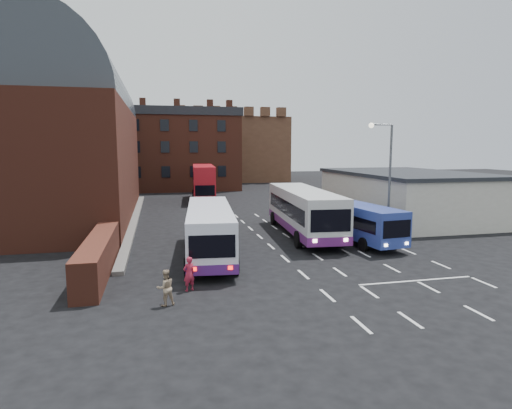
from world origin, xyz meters
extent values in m
plane|color=black|center=(0.00, 0.00, 0.00)|extent=(180.00, 180.00, 0.00)
cube|color=#602B1E|center=(-15.50, 21.00, 5.00)|extent=(12.00, 28.00, 10.00)
cylinder|color=#1E2328|center=(-15.50, 21.00, 10.00)|extent=(12.00, 26.00, 12.00)
cube|color=#602B1E|center=(-10.20, 2.00, 0.90)|extent=(1.20, 10.00, 1.80)
cube|color=beige|center=(15.00, 14.00, 2.00)|extent=(10.00, 16.00, 4.00)
cube|color=#282B30|center=(15.00, 14.00, 4.10)|extent=(10.40, 16.40, 0.30)
cube|color=brown|center=(-6.00, 46.00, 5.50)|extent=(22.00, 10.00, 11.00)
cube|color=brown|center=(6.00, 66.00, 6.00)|extent=(22.00, 22.00, 12.00)
cube|color=white|center=(-4.21, 3.89, 1.73)|extent=(3.50, 11.03, 2.47)
cube|color=black|center=(-4.21, 3.89, 1.87)|extent=(3.44, 9.84, 0.89)
cylinder|color=black|center=(-5.11, 7.44, 0.49)|extent=(0.37, 1.01, 0.99)
cylinder|color=black|center=(-5.81, 0.18, 0.49)|extent=(0.37, 1.01, 0.99)
cylinder|color=black|center=(-2.65, 7.20, 0.49)|extent=(0.37, 1.01, 0.99)
cylinder|color=black|center=(-3.35, -0.06, 0.49)|extent=(0.37, 1.01, 0.99)
cube|color=silver|center=(3.27, 8.60, 1.97)|extent=(3.72, 12.53, 2.81)
cube|color=black|center=(3.27, 8.60, 2.13)|extent=(3.69, 11.33, 1.01)
cylinder|color=black|center=(4.37, 4.57, 0.56)|extent=(0.40, 1.14, 1.12)
cylinder|color=black|center=(4.99, 12.86, 0.56)|extent=(0.40, 1.14, 1.12)
cylinder|color=black|center=(1.57, 4.78, 0.56)|extent=(0.40, 1.14, 1.12)
cylinder|color=black|center=(2.19, 13.07, 0.56)|extent=(0.40, 1.14, 1.12)
cube|color=#2C3E94|center=(6.00, 6.20, 1.53)|extent=(3.30, 9.79, 2.18)
cube|color=black|center=(6.00, 6.20, 1.66)|extent=(3.22, 8.60, 0.79)
cylinder|color=black|center=(7.44, 3.30, 0.44)|extent=(0.35, 0.90, 0.87)
cylinder|color=black|center=(6.68, 9.71, 0.44)|extent=(0.35, 0.90, 0.87)
cylinder|color=black|center=(5.28, 3.04, 0.44)|extent=(0.35, 0.90, 0.87)
cylinder|color=black|center=(4.51, 9.45, 0.44)|extent=(0.35, 0.90, 0.87)
cube|color=red|center=(-1.72, 31.09, 2.38)|extent=(3.21, 10.82, 3.78)
cube|color=black|center=(-1.72, 31.09, 1.84)|extent=(3.18, 9.63, 0.87)
cylinder|color=black|center=(-0.76, 27.61, 0.49)|extent=(0.34, 0.99, 0.97)
cylinder|color=black|center=(-0.23, 34.77, 0.49)|extent=(0.34, 0.99, 0.97)
cylinder|color=black|center=(-3.18, 27.79, 0.49)|extent=(0.34, 0.99, 0.97)
cylinder|color=black|center=(-2.65, 34.95, 0.49)|extent=(0.34, 0.99, 0.97)
cylinder|color=#515458|center=(8.60, 5.93, 3.99)|extent=(0.16, 0.16, 7.98)
cylinder|color=#515458|center=(7.93, 6.12, 7.98)|extent=(1.37, 0.47, 0.10)
sphere|color=#FFF2CC|center=(7.26, 6.31, 7.93)|extent=(0.36, 0.36, 0.36)
imported|color=#A51F37|center=(-5.86, -2.00, 0.79)|extent=(0.68, 0.60, 1.58)
imported|color=tan|center=(-6.92, -3.62, 0.76)|extent=(0.87, 0.76, 1.51)
camera|label=1|loc=(-7.08, -20.85, 6.44)|focal=30.00mm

